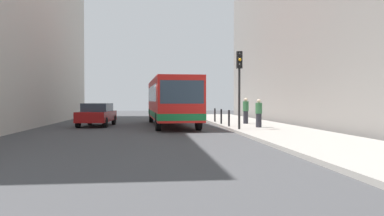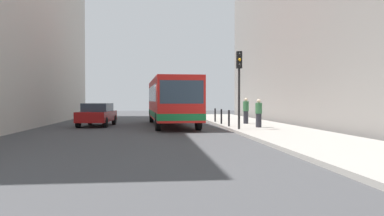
{
  "view_description": "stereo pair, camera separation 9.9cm",
  "coord_description": "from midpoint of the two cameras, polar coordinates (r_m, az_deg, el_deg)",
  "views": [
    {
      "loc": [
        -1.13,
        -20.7,
        1.67
      ],
      "look_at": [
        1.39,
        2.0,
        1.21
      ],
      "focal_mm": 35.34,
      "sensor_mm": 36.0,
      "label": 1
    },
    {
      "loc": [
        -1.03,
        -20.71,
        1.67
      ],
      "look_at": [
        1.39,
        2.0,
        1.21
      ],
      "focal_mm": 35.34,
      "sensor_mm": 36.0,
      "label": 2
    }
  ],
  "objects": [
    {
      "name": "pedestrian_mid_sidewalk",
      "position": [
        24.88,
        8.0,
        -0.42
      ],
      "size": [
        0.38,
        0.38,
        1.68
      ],
      "rotation": [
        0.0,
        0.0,
        3.82
      ],
      "color": "#26262D",
      "rests_on": "sidewalk"
    },
    {
      "name": "bus",
      "position": [
        24.85,
        -3.29,
        1.29
      ],
      "size": [
        3.02,
        11.12,
        3.0
      ],
      "rotation": [
        0.0,
        0.0,
        3.19
      ],
      "color": "red",
      "rests_on": "ground"
    },
    {
      "name": "ground_plane",
      "position": [
        20.8,
        -3.34,
        -3.44
      ],
      "size": [
        80.0,
        80.0,
        0.0
      ],
      "primitive_type": "plane",
      "color": "#424244"
    },
    {
      "name": "bollard_far",
      "position": [
        26.89,
        3.37,
        -1.06
      ],
      "size": [
        0.11,
        0.11,
        0.95
      ],
      "primitive_type": "cylinder",
      "color": "black",
      "rests_on": "sidewalk"
    },
    {
      "name": "building_right",
      "position": [
        28.1,
        20.72,
        10.48
      ],
      "size": [
        7.0,
        32.0,
        12.51
      ],
      "primitive_type": "cube",
      "color": "gray",
      "rests_on": "ground"
    },
    {
      "name": "bollard_near",
      "position": [
        22.14,
        5.48,
        -1.55
      ],
      "size": [
        0.11,
        0.11,
        0.95
      ],
      "primitive_type": "cylinder",
      "color": "black",
      "rests_on": "sidewalk"
    },
    {
      "name": "sidewalk",
      "position": [
        21.76,
        11.03,
        -3.06
      ],
      "size": [
        4.4,
        40.0,
        0.15
      ],
      "primitive_type": "cube",
      "color": "#9E9991",
      "rests_on": "ground"
    },
    {
      "name": "car_beside_bus",
      "position": [
        25.25,
        -14.23,
        -0.88
      ],
      "size": [
        2.15,
        4.53,
        1.48
      ],
      "rotation": [
        0.0,
        0.0,
        3.06
      ],
      "color": "maroon",
      "rests_on": "ground"
    },
    {
      "name": "pedestrian_near_signal",
      "position": [
        21.56,
        9.91,
        -0.8
      ],
      "size": [
        0.38,
        0.38,
        1.59
      ],
      "rotation": [
        0.0,
        0.0,
        2.31
      ],
      "color": "#26262D",
      "rests_on": "sidewalk"
    },
    {
      "name": "traffic_light",
      "position": [
        20.1,
        7.03,
        4.96
      ],
      "size": [
        0.28,
        0.33,
        4.1
      ],
      "color": "black",
      "rests_on": "sidewalk"
    },
    {
      "name": "bollard_mid",
      "position": [
        24.51,
        4.32,
        -1.28
      ],
      "size": [
        0.11,
        0.11,
        0.95
      ],
      "primitive_type": "cylinder",
      "color": "black",
      "rests_on": "sidewalk"
    }
  ]
}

